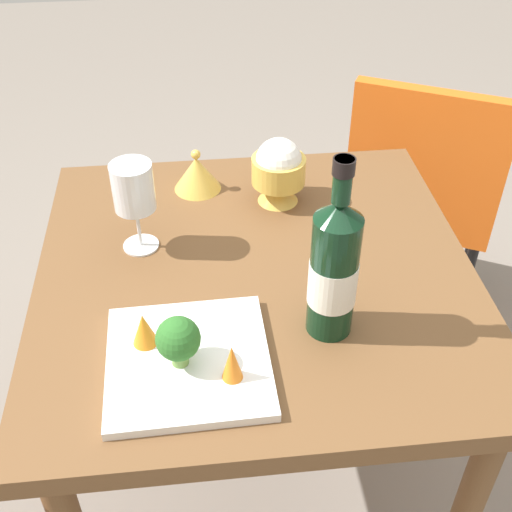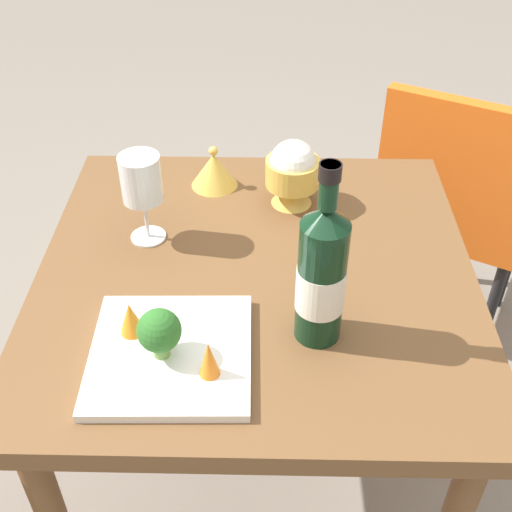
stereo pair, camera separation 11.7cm
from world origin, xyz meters
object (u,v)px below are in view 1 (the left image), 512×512
at_px(chair_by_wall, 423,188).
at_px(rice_bowl_lid, 197,173).
at_px(wine_bottle, 334,269).
at_px(wine_glass, 133,189).
at_px(serving_plate, 188,361).
at_px(carrot_garnish_left, 144,329).
at_px(rice_bowl, 279,170).
at_px(carrot_garnish_right, 232,362).
at_px(broccoli_floret, 178,340).

distance_m(chair_by_wall, rice_bowl_lid, 0.73).
height_order(wine_bottle, wine_glass, wine_bottle).
xyz_separation_m(serving_plate, carrot_garnish_left, (-0.07, 0.04, 0.04)).
distance_m(wine_glass, carrot_garnish_left, 0.28).
xyz_separation_m(rice_bowl, carrot_garnish_left, (-0.26, -0.40, -0.03)).
distance_m(rice_bowl, carrot_garnish_right, 0.50).
xyz_separation_m(chair_by_wall, rice_bowl, (-0.46, -0.34, 0.29)).
distance_m(carrot_garnish_left, carrot_garnish_right, 0.16).
xyz_separation_m(chair_by_wall, carrot_garnish_right, (-0.59, -0.82, 0.27)).
height_order(chair_by_wall, rice_bowl, rice_bowl).
relative_size(chair_by_wall, serving_plate, 3.33).
xyz_separation_m(broccoli_floret, carrot_garnish_left, (-0.05, 0.05, -0.02)).
height_order(rice_bowl, carrot_garnish_right, rice_bowl).
xyz_separation_m(wine_bottle, carrot_garnish_left, (-0.30, -0.02, -0.08)).
bearing_deg(wine_glass, chair_by_wall, 32.25).
bearing_deg(wine_bottle, chair_by_wall, 59.38).
xyz_separation_m(rice_bowl, serving_plate, (-0.20, -0.44, -0.07)).
xyz_separation_m(wine_bottle, rice_bowl_lid, (-0.20, 0.44, -0.09)).
height_order(rice_bowl_lid, carrot_garnish_left, rice_bowl_lid).
bearing_deg(rice_bowl_lid, broccoli_floret, -95.10).
bearing_deg(serving_plate, chair_by_wall, 49.76).
distance_m(chair_by_wall, rice_bowl, 0.64).
bearing_deg(rice_bowl_lid, chair_by_wall, 23.84).
bearing_deg(rice_bowl, chair_by_wall, 36.57).
xyz_separation_m(chair_by_wall, broccoli_floret, (-0.67, -0.78, 0.29)).
relative_size(wine_glass, carrot_garnish_right, 2.78).
xyz_separation_m(wine_glass, serving_plate, (0.08, -0.31, -0.12)).
bearing_deg(rice_bowl_lid, carrot_garnish_left, -102.15).
relative_size(wine_bottle, carrot_garnish_right, 4.94).
bearing_deg(serving_plate, wine_bottle, 14.19).
bearing_deg(rice_bowl, serving_plate, -114.51).
bearing_deg(broccoli_floret, carrot_garnish_right, -25.79).
bearing_deg(rice_bowl, carrot_garnish_left, -123.69).
bearing_deg(rice_bowl, wine_bottle, -84.98).
xyz_separation_m(chair_by_wall, wine_glass, (-0.74, -0.46, 0.35)).
relative_size(chair_by_wall, carrot_garnish_right, 13.18).
xyz_separation_m(chair_by_wall, wine_bottle, (-0.42, -0.71, 0.35)).
height_order(wine_bottle, carrot_garnish_right, wine_bottle).
bearing_deg(carrot_garnish_right, wine_bottle, 31.89).
height_order(wine_bottle, broccoli_floret, wine_bottle).
relative_size(rice_bowl, serving_plate, 0.55).
xyz_separation_m(wine_glass, carrot_garnish_right, (0.15, -0.35, -0.08)).
distance_m(chair_by_wall, wine_glass, 0.94).
height_order(wine_bottle, rice_bowl, wine_bottle).
bearing_deg(broccoli_floret, serving_plate, 35.25).
bearing_deg(wine_bottle, wine_glass, 141.35).
height_order(wine_bottle, carrot_garnish_left, wine_bottle).
xyz_separation_m(rice_bowl, broccoli_floret, (-0.21, -0.44, -0.01)).
bearing_deg(broccoli_floret, rice_bowl_lid, 84.90).
height_order(serving_plate, broccoli_floret, broccoli_floret).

